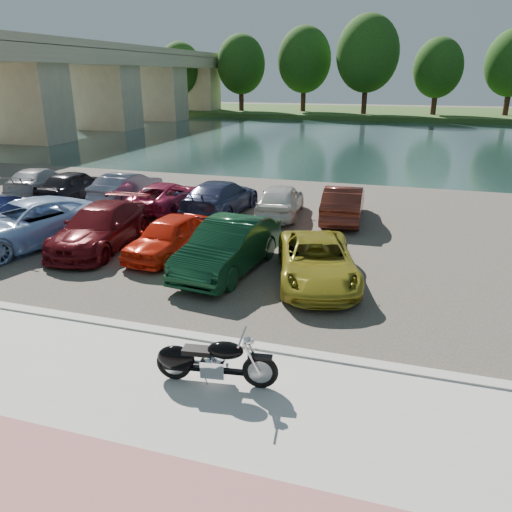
{
  "coord_description": "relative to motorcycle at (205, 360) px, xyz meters",
  "views": [
    {
      "loc": [
        3.86,
        -6.94,
        5.56
      ],
      "look_at": [
        0.23,
        4.78,
        1.1
      ],
      "focal_mm": 35.0,
      "sensor_mm": 36.0,
      "label": 1
    }
  ],
  "objects": [
    {
      "name": "car_8",
      "position": [
        -11.62,
        12.0,
        0.18
      ],
      "size": [
        1.7,
        4.14,
        1.41
      ],
      "primitive_type": "imported",
      "rotation": [
        0.0,
        0.0,
        3.15
      ],
      "color": "black",
      "rests_on": "parking_lot"
    },
    {
      "name": "pink_path",
      "position": [
        -0.57,
        -2.97,
        -0.46
      ],
      "size": [
        60.0,
        2.0,
        0.01
      ],
      "primitive_type": "cube",
      "color": "#AB6164",
      "rests_on": "promenade"
    },
    {
      "name": "motorcycle",
      "position": [
        0.0,
        0.0,
        0.0
      ],
      "size": [
        2.33,
        0.76,
        1.05
      ],
      "rotation": [
        0.0,
        0.0,
        0.13
      ],
      "color": "black",
      "rests_on": "promenade"
    },
    {
      "name": "far_trees",
      "position": [
        3.79,
        65.32,
        6.93
      ],
      "size": [
        70.25,
        10.68,
        12.52
      ],
      "color": "#351C13",
      "rests_on": "far_bank"
    },
    {
      "name": "kerb",
      "position": [
        -0.57,
        1.53,
        -0.49
      ],
      "size": [
        60.0,
        0.3,
        0.14
      ],
      "primitive_type": "cube",
      "color": "#BBB9B0",
      "rests_on": "ground"
    },
    {
      "name": "car_10",
      "position": [
        -6.62,
        11.54,
        0.09
      ],
      "size": [
        2.07,
        4.41,
        1.22
      ],
      "primitive_type": "imported",
      "rotation": [
        0.0,
        0.0,
        3.15
      ],
      "color": "maroon",
      "rests_on": "parking_lot"
    },
    {
      "name": "bridge",
      "position": [
        -28.57,
        40.55,
        4.96
      ],
      "size": [
        7.0,
        56.0,
        8.55
      ],
      "color": "tan",
      "rests_on": "ground"
    },
    {
      "name": "car_5",
      "position": [
        -1.6,
        5.64,
        0.24
      ],
      "size": [
        2.11,
        4.76,
        1.52
      ],
      "primitive_type": "imported",
      "rotation": [
        0.0,
        0.0,
        -0.11
      ],
      "color": "#0D331C",
      "rests_on": "parking_lot"
    },
    {
      "name": "car_6",
      "position": [
        1.06,
        5.57,
        0.11
      ],
      "size": [
        3.24,
        4.92,
        1.26
      ],
      "primitive_type": "imported",
      "rotation": [
        0.0,
        0.0,
        0.28
      ],
      "color": "#9F9324",
      "rests_on": "parking_lot"
    },
    {
      "name": "car_2",
      "position": [
        -9.0,
        5.81,
        0.25
      ],
      "size": [
        4.25,
        6.05,
        1.53
      ],
      "primitive_type": "imported",
      "rotation": [
        0.0,
        0.0,
        -0.34
      ],
      "color": "#9DBBE5",
      "rests_on": "parking_lot"
    },
    {
      "name": "car_3",
      "position": [
        -6.47,
        6.41,
        0.19
      ],
      "size": [
        2.5,
        5.06,
        1.41
      ],
      "primitive_type": "imported",
      "rotation": [
        0.0,
        0.0,
        0.11
      ],
      "color": "#550C10",
      "rests_on": "parking_lot"
    },
    {
      "name": "car_9",
      "position": [
        -9.09,
        12.47,
        0.15
      ],
      "size": [
        1.71,
        4.18,
        1.35
      ],
      "primitive_type": "imported",
      "rotation": [
        0.0,
        0.0,
        3.07
      ],
      "color": "slate",
      "rests_on": "parking_lot"
    },
    {
      "name": "car_11",
      "position": [
        -4.17,
        11.64,
        0.19
      ],
      "size": [
        2.18,
        4.97,
        1.42
      ],
      "primitive_type": "imported",
      "rotation": [
        0.0,
        0.0,
        3.1
      ],
      "color": "#292F50",
      "rests_on": "parking_lot"
    },
    {
      "name": "promenade",
      "position": [
        -0.57,
        -1.47,
        -0.51
      ],
      "size": [
        60.0,
        6.0,
        0.1
      ],
      "primitive_type": "cube",
      "color": "#BBB9B0",
      "rests_on": "ground"
    },
    {
      "name": "ground",
      "position": [
        -0.57,
        -0.47,
        -0.56
      ],
      "size": [
        200.0,
        200.0,
        0.0
      ],
      "primitive_type": "plane",
      "color": "#595447",
      "rests_on": "ground"
    },
    {
      "name": "car_7",
      "position": [
        -13.93,
        12.41,
        0.13
      ],
      "size": [
        2.89,
        4.82,
        1.31
      ],
      "primitive_type": "imported",
      "rotation": [
        0.0,
        0.0,
        3.39
      ],
      "color": "#9C9DA5",
      "rests_on": "parking_lot"
    },
    {
      "name": "river",
      "position": [
        -0.57,
        39.53,
        -0.56
      ],
      "size": [
        120.0,
        40.0,
        0.0
      ],
      "primitive_type": "cube",
      "color": "#182C2B",
      "rests_on": "ground"
    },
    {
      "name": "car_4",
      "position": [
        -3.91,
        6.35,
        0.12
      ],
      "size": [
        1.87,
        3.89,
        1.28
      ],
      "primitive_type": "imported",
      "rotation": [
        0.0,
        0.0,
        -0.1
      ],
      "color": "red",
      "rests_on": "parking_lot"
    },
    {
      "name": "car_13",
      "position": [
        0.88,
        12.19,
        0.18
      ],
      "size": [
        1.74,
        4.34,
        1.4
      ],
      "primitive_type": "imported",
      "rotation": [
        0.0,
        0.0,
        3.2
      ],
      "color": "#572017",
      "rests_on": "parking_lot"
    },
    {
      "name": "parking_lot",
      "position": [
        -0.57,
        10.53,
        -0.54
      ],
      "size": [
        60.0,
        18.0,
        0.04
      ],
      "primitive_type": "cube",
      "color": "#3C3830",
      "rests_on": "ground"
    },
    {
      "name": "car_12",
      "position": [
        -1.68,
        12.05,
        0.17
      ],
      "size": [
        2.01,
        4.18,
        1.38
      ],
      "primitive_type": "imported",
      "rotation": [
        0.0,
        0.0,
        3.24
      ],
      "color": "silver",
      "rests_on": "parking_lot"
    },
    {
      "name": "far_bank",
      "position": [
        -0.57,
        71.53,
        -0.26
      ],
      "size": [
        120.0,
        24.0,
        0.6
      ],
      "primitive_type": "cube",
      "color": "#28491A",
      "rests_on": "ground"
    }
  ]
}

